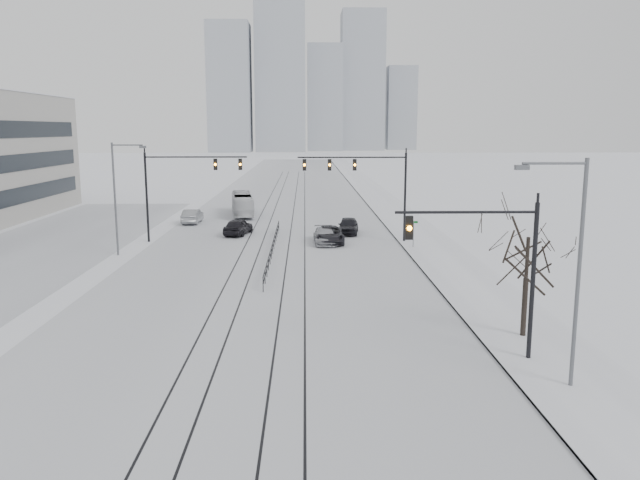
# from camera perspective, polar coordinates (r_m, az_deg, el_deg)

# --- Properties ---
(ground) EXTENTS (500.00, 500.00, 0.00)m
(ground) POSITION_cam_1_polar(r_m,az_deg,el_deg) (22.32, -8.37, -16.73)
(ground) COLOR white
(ground) RESTS_ON ground
(road) EXTENTS (22.00, 260.00, 0.02)m
(road) POSITION_cam_1_polar(r_m,az_deg,el_deg) (80.43, -3.26, 2.94)
(road) COLOR silver
(road) RESTS_ON ground
(sidewalk_east) EXTENTS (5.00, 260.00, 0.16)m
(sidewalk_east) POSITION_cam_1_polar(r_m,az_deg,el_deg) (81.11, 6.33, 3.00)
(sidewalk_east) COLOR white
(sidewalk_east) RESTS_ON ground
(curb) EXTENTS (0.10, 260.00, 0.12)m
(curb) POSITION_cam_1_polar(r_m,az_deg,el_deg) (80.82, 4.61, 2.99)
(curb) COLOR gray
(curb) RESTS_ON ground
(parking_strip) EXTENTS (14.00, 60.00, 0.03)m
(parking_strip) POSITION_cam_1_polar(r_m,az_deg,el_deg) (60.10, -23.49, -0.33)
(parking_strip) COLOR silver
(parking_strip) RESTS_ON ground
(tram_rails) EXTENTS (5.30, 180.00, 0.01)m
(tram_rails) POSITION_cam_1_polar(r_m,az_deg,el_deg) (60.65, -3.86, 0.59)
(tram_rails) COLOR black
(tram_rails) RESTS_ON ground
(skyline) EXTENTS (96.00, 48.00, 72.00)m
(skyline) POSITION_cam_1_polar(r_m,az_deg,el_deg) (294.12, -0.95, 14.13)
(skyline) COLOR #9AA0A9
(skyline) RESTS_ON ground
(traffic_mast_near) EXTENTS (6.10, 0.37, 7.00)m
(traffic_mast_near) POSITION_cam_1_polar(r_m,az_deg,el_deg) (27.57, 15.85, -1.73)
(traffic_mast_near) COLOR black
(traffic_mast_near) RESTS_ON ground
(traffic_mast_ne) EXTENTS (9.60, 0.37, 8.00)m
(traffic_mast_ne) POSITION_cam_1_polar(r_m,az_deg,el_deg) (55.20, 4.38, 5.64)
(traffic_mast_ne) COLOR black
(traffic_mast_ne) RESTS_ON ground
(traffic_mast_nw) EXTENTS (9.10, 0.37, 8.00)m
(traffic_mast_nw) POSITION_cam_1_polar(r_m,az_deg,el_deg) (57.04, -12.72, 5.38)
(traffic_mast_nw) COLOR black
(traffic_mast_nw) RESTS_ON ground
(street_light_east) EXTENTS (2.73, 0.25, 9.00)m
(street_light_east) POSITION_cam_1_polar(r_m,az_deg,el_deg) (25.35, 22.05, -1.62)
(street_light_east) COLOR #595B60
(street_light_east) RESTS_ON ground
(street_light_west) EXTENTS (2.73, 0.25, 9.00)m
(street_light_west) POSITION_cam_1_polar(r_m,az_deg,el_deg) (52.15, -17.96, 4.31)
(street_light_west) COLOR #595B60
(street_light_west) RESTS_ON ground
(bare_tree) EXTENTS (4.40, 4.40, 6.10)m
(bare_tree) POSITION_cam_1_polar(r_m,az_deg,el_deg) (31.14, 18.47, -0.68)
(bare_tree) COLOR black
(bare_tree) RESTS_ON ground
(median_fence) EXTENTS (0.06, 24.00, 1.00)m
(median_fence) POSITION_cam_1_polar(r_m,az_deg,el_deg) (50.73, -4.34, -0.72)
(median_fence) COLOR black
(median_fence) RESTS_ON ground
(street_sign) EXTENTS (0.70, 0.06, 2.40)m
(street_sign) POSITION_cam_1_polar(r_m,az_deg,el_deg) (53.24, 8.54, 0.89)
(street_sign) COLOR #595B60
(street_sign) RESTS_ON ground
(sedan_sb_inner) EXTENTS (2.78, 4.93, 1.58)m
(sedan_sb_inner) POSITION_cam_1_polar(r_m,az_deg,el_deg) (60.32, -7.49, 1.21)
(sedan_sb_inner) COLOR black
(sedan_sb_inner) RESTS_ON ground
(sedan_sb_outer) EXTENTS (1.70, 4.64, 1.52)m
(sedan_sb_outer) POSITION_cam_1_polar(r_m,az_deg,el_deg) (68.64, -11.59, 2.14)
(sedan_sb_outer) COLOR gray
(sedan_sb_outer) RESTS_ON ground
(sedan_nb_front) EXTENTS (2.46, 5.32, 1.48)m
(sedan_nb_front) POSITION_cam_1_polar(r_m,az_deg,el_deg) (55.46, 0.89, 0.46)
(sedan_nb_front) COLOR black
(sedan_nb_front) RESTS_ON ground
(sedan_nb_right) EXTENTS (2.10, 4.81, 1.37)m
(sedan_nb_right) POSITION_cam_1_polar(r_m,az_deg,el_deg) (55.13, 0.46, 0.35)
(sedan_nb_right) COLOR #A3A4AB
(sedan_nb_right) RESTS_ON ground
(sedan_nb_far) EXTENTS (2.39, 4.82, 1.58)m
(sedan_nb_far) POSITION_cam_1_polar(r_m,az_deg,el_deg) (60.46, 2.59, 1.30)
(sedan_nb_far) COLOR black
(sedan_nb_far) RESTS_ON ground
(box_truck) EXTENTS (3.52, 9.80, 2.67)m
(box_truck) POSITION_cam_1_polar(r_m,az_deg,el_deg) (73.82, -7.11, 3.27)
(box_truck) COLOR silver
(box_truck) RESTS_ON ground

